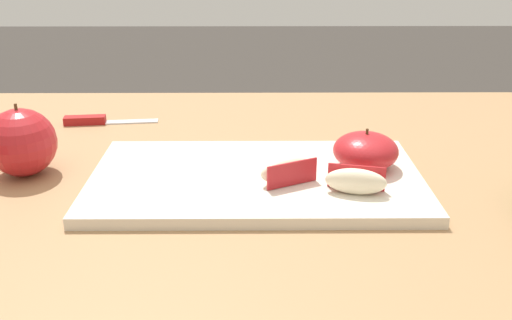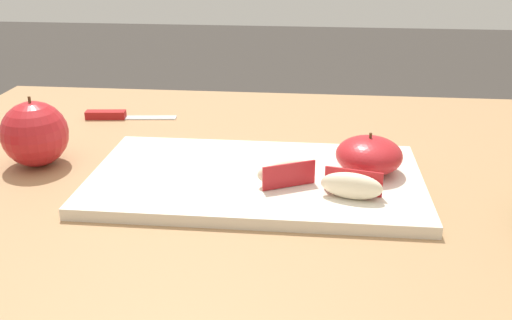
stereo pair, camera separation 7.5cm
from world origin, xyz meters
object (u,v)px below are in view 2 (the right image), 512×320
(apple_wedge_right, at_px, (285,172))
(whole_apple_crimson, at_px, (34,135))
(apple_half_skin_up, at_px, (369,155))
(apple_wedge_back, at_px, (352,185))
(paring_knife, at_px, (114,115))
(cutting_board, at_px, (256,179))

(apple_wedge_right, xyz_separation_m, whole_apple_crimson, (-0.36, 0.06, 0.02))
(apple_half_skin_up, relative_size, apple_wedge_right, 1.13)
(apple_wedge_back, bearing_deg, whole_apple_crimson, 167.93)
(apple_wedge_right, relative_size, apple_wedge_back, 0.99)
(paring_knife, bearing_deg, apple_wedge_right, -41.02)
(apple_half_skin_up, height_order, paring_knife, apple_half_skin_up)
(whole_apple_crimson, bearing_deg, apple_wedge_back, -12.07)
(apple_wedge_back, bearing_deg, apple_wedge_right, 157.49)
(apple_wedge_right, distance_m, paring_knife, 0.43)
(cutting_board, relative_size, apple_wedge_back, 5.59)
(paring_knife, bearing_deg, whole_apple_crimson, -99.65)
(apple_half_skin_up, bearing_deg, apple_wedge_right, -156.22)
(apple_wedge_right, height_order, paring_knife, apple_wedge_right)
(apple_half_skin_up, bearing_deg, whole_apple_crimson, 178.43)
(apple_half_skin_up, height_order, whole_apple_crimson, whole_apple_crimson)
(cutting_board, xyz_separation_m, paring_knife, (-0.28, 0.25, -0.00))
(paring_knife, distance_m, whole_apple_crimson, 0.23)
(cutting_board, bearing_deg, apple_wedge_back, -26.11)
(apple_wedge_back, bearing_deg, paring_knife, 142.13)
(apple_wedge_right, bearing_deg, apple_wedge_back, -22.51)
(apple_wedge_right, distance_m, apple_wedge_back, 0.09)
(cutting_board, bearing_deg, whole_apple_crimson, 173.80)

